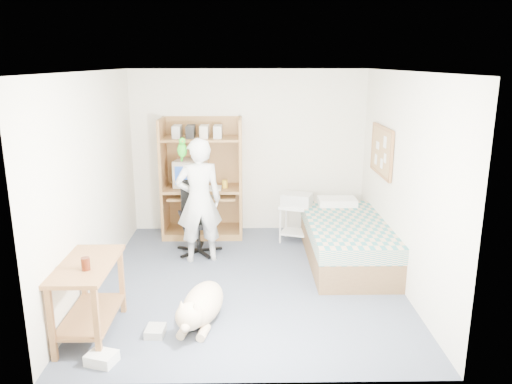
% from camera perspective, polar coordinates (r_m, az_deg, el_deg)
% --- Properties ---
extents(floor, '(4.00, 4.00, 0.00)m').
position_cam_1_polar(floor, '(6.21, -0.79, -10.12)').
color(floor, '#4A5164').
rests_on(floor, ground).
extents(wall_back, '(3.60, 0.02, 2.50)m').
position_cam_1_polar(wall_back, '(7.75, -0.86, 4.64)').
color(wall_back, white).
rests_on(wall_back, floor).
extents(wall_right, '(0.02, 4.00, 2.50)m').
position_cam_1_polar(wall_right, '(6.07, 16.43, 1.19)').
color(wall_right, white).
rests_on(wall_right, floor).
extents(wall_left, '(0.02, 4.00, 2.50)m').
position_cam_1_polar(wall_left, '(6.06, -18.10, 1.05)').
color(wall_left, white).
rests_on(wall_left, floor).
extents(ceiling, '(3.60, 4.00, 0.02)m').
position_cam_1_polar(ceiling, '(5.63, -0.88, 13.63)').
color(ceiling, white).
rests_on(ceiling, wall_back).
extents(computer_hutch, '(1.20, 0.63, 1.80)m').
position_cam_1_polar(computer_hutch, '(7.61, -6.12, 1.07)').
color(computer_hutch, olive).
rests_on(computer_hutch, floor).
extents(bed, '(1.02, 2.02, 0.66)m').
position_cam_1_polar(bed, '(6.79, 10.28, -5.49)').
color(bed, brown).
rests_on(bed, floor).
extents(side_desk, '(0.50, 1.00, 0.75)m').
position_cam_1_polar(side_desk, '(5.15, -18.60, -10.35)').
color(side_desk, brown).
rests_on(side_desk, floor).
extents(corkboard, '(0.04, 0.94, 0.66)m').
position_cam_1_polar(corkboard, '(6.87, 14.15, 4.57)').
color(corkboard, '#A27548').
rests_on(corkboard, wall_right).
extents(office_chair, '(0.56, 0.57, 1.00)m').
position_cam_1_polar(office_chair, '(7.03, -6.69, -4.05)').
color(office_chair, black).
rests_on(office_chair, floor).
extents(person, '(0.69, 0.53, 1.66)m').
position_cam_1_polar(person, '(6.60, -6.52, -0.99)').
color(person, silver).
rests_on(person, floor).
extents(parrot, '(0.12, 0.21, 0.34)m').
position_cam_1_polar(parrot, '(6.48, -8.44, 4.92)').
color(parrot, '#1C8A14').
rests_on(parrot, person).
extents(dog, '(0.53, 1.17, 0.44)m').
position_cam_1_polar(dog, '(5.25, -6.29, -12.75)').
color(dog, '#D0AF8B').
rests_on(dog, floor).
extents(printer_cart, '(0.56, 0.51, 0.56)m').
position_cam_1_polar(printer_cart, '(7.40, 4.65, -2.93)').
color(printer_cart, white).
rests_on(printer_cart, floor).
extents(printer, '(0.50, 0.44, 0.18)m').
position_cam_1_polar(printer, '(7.32, 4.69, -0.86)').
color(printer, beige).
rests_on(printer, printer_cart).
extents(crt_monitor, '(0.50, 0.51, 0.40)m').
position_cam_1_polar(crt_monitor, '(7.61, -7.50, 2.19)').
color(crt_monitor, beige).
rests_on(crt_monitor, computer_hutch).
extents(keyboard, '(0.46, 0.18, 0.03)m').
position_cam_1_polar(keyboard, '(7.50, -6.32, -0.34)').
color(keyboard, beige).
rests_on(keyboard, computer_hutch).
extents(pencil_cup, '(0.08, 0.08, 0.12)m').
position_cam_1_polar(pencil_cup, '(7.51, -3.57, 0.92)').
color(pencil_cup, gold).
rests_on(pencil_cup, computer_hutch).
extents(drink_glass, '(0.08, 0.08, 0.12)m').
position_cam_1_polar(drink_glass, '(4.87, -18.89, -7.78)').
color(drink_glass, '#43180A').
rests_on(drink_glass, side_desk).
extents(floor_box_a, '(0.30, 0.27, 0.10)m').
position_cam_1_polar(floor_box_a, '(4.87, -17.22, -17.69)').
color(floor_box_a, white).
rests_on(floor_box_a, floor).
extents(floor_box_b, '(0.19, 0.23, 0.08)m').
position_cam_1_polar(floor_box_b, '(5.18, -11.42, -15.32)').
color(floor_box_b, '#AAAAA5').
rests_on(floor_box_b, floor).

